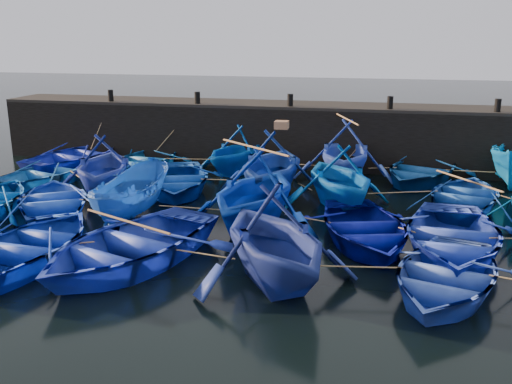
# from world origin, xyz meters

# --- Properties ---
(ground) EXTENTS (120.00, 120.00, 0.00)m
(ground) POSITION_xyz_m (0.00, 0.00, 0.00)
(ground) COLOR black
(ground) RESTS_ON ground
(quay_wall) EXTENTS (26.00, 2.50, 2.50)m
(quay_wall) POSITION_xyz_m (0.00, 10.50, 1.25)
(quay_wall) COLOR black
(quay_wall) RESTS_ON ground
(quay_top) EXTENTS (26.00, 2.50, 0.12)m
(quay_top) POSITION_xyz_m (0.00, 10.50, 2.56)
(quay_top) COLOR black
(quay_top) RESTS_ON quay_wall
(bollard_0) EXTENTS (0.24, 0.24, 0.50)m
(bollard_0) POSITION_xyz_m (-8.00, 9.60, 2.87)
(bollard_0) COLOR black
(bollard_0) RESTS_ON quay_top
(bollard_1) EXTENTS (0.24, 0.24, 0.50)m
(bollard_1) POSITION_xyz_m (-4.00, 9.60, 2.87)
(bollard_1) COLOR black
(bollard_1) RESTS_ON quay_top
(bollard_2) EXTENTS (0.24, 0.24, 0.50)m
(bollard_2) POSITION_xyz_m (0.00, 9.60, 2.87)
(bollard_2) COLOR black
(bollard_2) RESTS_ON quay_top
(bollard_3) EXTENTS (0.24, 0.24, 0.50)m
(bollard_3) POSITION_xyz_m (4.00, 9.60, 2.87)
(bollard_3) COLOR black
(bollard_3) RESTS_ON quay_top
(bollard_4) EXTENTS (0.24, 0.24, 0.50)m
(bollard_4) POSITION_xyz_m (8.00, 9.60, 2.87)
(bollard_4) COLOR black
(bollard_4) RESTS_ON quay_top
(boat_0) EXTENTS (4.80, 5.72, 1.02)m
(boat_0) POSITION_xyz_m (-8.82, 7.77, 0.51)
(boat_0) COLOR #1525A6
(boat_0) RESTS_ON ground
(boat_1) EXTENTS (3.41, 4.55, 0.90)m
(boat_1) POSITION_xyz_m (-5.81, 7.86, 0.45)
(boat_1) COLOR #10528E
(boat_1) RESTS_ON ground
(boat_2) EXTENTS (4.21, 4.55, 1.98)m
(boat_2) POSITION_xyz_m (-1.92, 8.14, 0.99)
(boat_2) COLOR #0041A2
(boat_2) RESTS_ON ground
(boat_3) EXTENTS (4.05, 4.65, 2.38)m
(boat_3) POSITION_xyz_m (2.43, 7.95, 1.19)
(boat_3) COLOR blue
(boat_3) RESTS_ON ground
(boat_4) EXTENTS (4.96, 5.75, 1.00)m
(boat_4) POSITION_xyz_m (5.28, 8.28, 0.50)
(boat_4) COLOR navy
(boat_4) RESTS_ON ground
(boat_6) EXTENTS (4.07, 4.84, 0.86)m
(boat_6) POSITION_xyz_m (-8.47, 5.08, 0.43)
(boat_6) COLOR #1957A2
(boat_6) RESTS_ON ground
(boat_7) EXTENTS (4.86, 5.22, 2.24)m
(boat_7) POSITION_xyz_m (-5.58, 4.00, 1.12)
(boat_7) COLOR navy
(boat_7) RESTS_ON ground
(boat_8) EXTENTS (4.65, 5.53, 0.98)m
(boat_8) POSITION_xyz_m (-3.29, 4.94, 0.49)
(boat_8) COLOR navy
(boat_8) RESTS_ON ground
(boat_9) EXTENTS (4.09, 4.71, 2.42)m
(boat_9) POSITION_xyz_m (0.15, 5.10, 1.21)
(boat_9) COLOR navy
(boat_9) RESTS_ON ground
(boat_10) EXTENTS (4.98, 5.25, 2.17)m
(boat_10) POSITION_xyz_m (2.53, 4.33, 1.08)
(boat_10) COLOR #0453BB
(boat_10) RESTS_ON ground
(boat_11) EXTENTS (4.23, 5.14, 0.93)m
(boat_11) POSITION_xyz_m (6.55, 5.13, 0.46)
(boat_11) COLOR navy
(boat_11) RESTS_ON ground
(boat_14) EXTENTS (5.05, 5.50, 0.93)m
(boat_14) POSITION_xyz_m (-6.16, 1.68, 0.47)
(boat_14) COLOR blue
(boat_14) RESTS_ON ground
(boat_15) EXTENTS (1.59, 4.10, 1.58)m
(boat_15) POSITION_xyz_m (-3.51, 1.61, 0.79)
(boat_15) COLOR #17489E
(boat_15) RESTS_ON ground
(boat_16) EXTENTS (4.56, 5.10, 2.42)m
(boat_16) POSITION_xyz_m (0.30, 1.61, 1.21)
(boat_16) COLOR #042FB0
(boat_16) RESTS_ON ground
(boat_17) EXTENTS (4.46, 5.36, 0.96)m
(boat_17) POSITION_xyz_m (3.45, 1.15, 0.48)
(boat_17) COLOR #010877
(boat_17) RESTS_ON ground
(boat_18) EXTENTS (3.97, 5.33, 1.06)m
(boat_18) POSITION_xyz_m (5.67, 0.83, 0.53)
(boat_18) COLOR #1D35B5
(boat_18) RESTS_ON ground
(boat_21) EXTENTS (3.61, 4.86, 0.97)m
(boat_21) POSITION_xyz_m (-4.56, -1.96, 0.49)
(boat_21) COLOR #0E2CA5
(boat_21) RESTS_ON ground
(boat_22) EXTENTS (5.44, 6.39, 1.12)m
(boat_22) POSITION_xyz_m (-2.12, -1.61, 0.56)
(boat_22) COLOR blue
(boat_22) RESTS_ON ground
(boat_23) EXTENTS (5.59, 5.76, 2.32)m
(boat_23) POSITION_xyz_m (1.56, -1.92, 1.16)
(boat_23) COLOR navy
(boat_23) RESTS_ON ground
(boat_24) EXTENTS (4.26, 5.14, 0.92)m
(boat_24) POSITION_xyz_m (5.28, -1.61, 0.46)
(boat_24) COLOR #2C4AB2
(boat_24) RESTS_ON ground
(wooden_crate) EXTENTS (0.45, 0.43, 0.26)m
(wooden_crate) POSITION_xyz_m (0.45, 5.10, 2.55)
(wooden_crate) COLOR #996542
(wooden_crate) RESTS_ON boat_9
(mooring_ropes) EXTENTS (17.69, 11.67, 2.10)m
(mooring_ropes) POSITION_xyz_m (0.31, 5.17, 0.88)
(mooring_ropes) COLOR tan
(mooring_ropes) RESTS_ON ground
(loose_oars) EXTENTS (10.93, 11.64, 1.55)m
(loose_oars) POSITION_xyz_m (1.79, 3.27, 1.74)
(loose_oars) COLOR #99724C
(loose_oars) RESTS_ON ground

